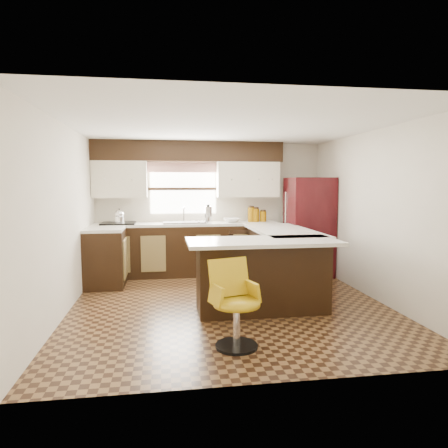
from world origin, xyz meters
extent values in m
plane|color=#49301A|center=(0.00, 0.00, 0.00)|extent=(4.40, 4.40, 0.00)
plane|color=silver|center=(0.00, 0.00, 2.40)|extent=(4.40, 4.40, 0.00)
plane|color=beige|center=(0.00, 2.20, 1.20)|extent=(4.40, 0.00, 4.40)
plane|color=beige|center=(0.00, -2.20, 1.20)|extent=(4.40, 0.00, 4.40)
plane|color=beige|center=(-2.10, 0.00, 1.20)|extent=(0.00, 4.40, 4.40)
plane|color=beige|center=(2.10, 0.00, 1.20)|extent=(0.00, 4.40, 4.40)
cube|color=black|center=(-0.45, 1.90, 0.45)|extent=(3.30, 0.60, 0.90)
cube|color=black|center=(-1.80, 1.25, 0.45)|extent=(0.60, 0.70, 0.90)
cube|color=silver|center=(-0.45, 1.90, 0.92)|extent=(3.30, 0.60, 0.04)
cube|color=silver|center=(-1.80, 1.25, 0.92)|extent=(0.60, 0.70, 0.04)
cube|color=black|center=(-0.40, 2.03, 2.22)|extent=(3.40, 0.35, 0.36)
cube|color=beige|center=(-1.62, 2.03, 1.72)|extent=(0.94, 0.35, 0.64)
cube|color=beige|center=(0.68, 2.03, 1.72)|extent=(1.14, 0.35, 0.64)
cube|color=white|center=(-0.50, 2.18, 1.55)|extent=(1.20, 0.02, 0.90)
cube|color=#D19B93|center=(-0.50, 2.14, 1.94)|extent=(1.30, 0.06, 0.18)
cube|color=#B2B2B7|center=(-0.50, 1.88, 0.96)|extent=(0.75, 0.45, 0.03)
cube|color=black|center=(0.55, 1.61, 0.43)|extent=(0.58, 0.03, 0.78)
cube|color=black|center=(-1.65, 1.88, 0.96)|extent=(0.58, 0.50, 0.02)
cube|color=black|center=(0.90, 0.62, 0.45)|extent=(0.60, 1.95, 0.90)
cube|color=black|center=(0.38, -0.35, 0.45)|extent=(1.65, 0.60, 0.90)
cube|color=silver|center=(0.95, 0.62, 0.92)|extent=(0.84, 1.95, 0.04)
cube|color=silver|center=(0.35, -0.44, 0.92)|extent=(1.89, 0.84, 0.04)
cube|color=#34080C|center=(1.70, 1.55, 0.88)|extent=(0.75, 0.72, 1.75)
cylinder|color=silver|center=(-0.07, 1.90, 1.09)|extent=(0.13, 0.13, 0.29)
imported|color=white|center=(0.36, 1.90, 0.98)|extent=(0.31, 0.31, 0.07)
cylinder|color=#875703|center=(0.73, 1.92, 1.08)|extent=(0.12, 0.12, 0.26)
cylinder|color=#875703|center=(0.81, 1.92, 1.06)|extent=(0.14, 0.14, 0.24)
cylinder|color=#875703|center=(0.95, 1.92, 1.04)|extent=(0.12, 0.12, 0.19)
camera|label=1|loc=(-0.86, -5.25, 1.64)|focal=32.00mm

